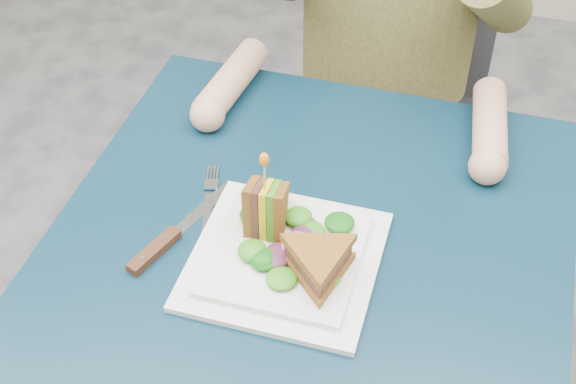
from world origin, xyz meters
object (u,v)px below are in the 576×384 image
(chair, at_px, (389,80))
(plate, at_px, (285,259))
(knife, at_px, (164,243))
(sandwich_flat, at_px, (319,262))
(table, at_px, (311,267))
(sandwich_upright, at_px, (266,208))
(fork, at_px, (208,208))

(chair, bearing_deg, plate, -91.58)
(plate, xyz_separation_m, knife, (-0.18, -0.02, -0.00))
(sandwich_flat, bearing_deg, plate, 155.56)
(sandwich_flat, bearing_deg, knife, 178.09)
(plate, height_order, sandwich_flat, sandwich_flat)
(table, xyz_separation_m, plate, (-0.02, -0.07, 0.09))
(sandwich_upright, bearing_deg, knife, -155.33)
(sandwich_flat, xyz_separation_m, knife, (-0.23, 0.01, -0.04))
(sandwich_flat, distance_m, knife, 0.24)
(sandwich_upright, height_order, knife, sandwich_upright)
(table, distance_m, chair, 0.68)
(table, relative_size, plate, 2.88)
(chair, distance_m, knife, 0.81)
(table, bearing_deg, sandwich_upright, -157.97)
(sandwich_flat, relative_size, sandwich_upright, 1.33)
(fork, xyz_separation_m, knife, (-0.04, -0.09, 0.00))
(plate, distance_m, knife, 0.18)
(table, bearing_deg, knife, -156.15)
(chair, relative_size, sandwich_flat, 5.40)
(table, bearing_deg, plate, -106.28)
(chair, relative_size, sandwich_upright, 7.21)
(sandwich_upright, height_order, fork, sandwich_upright)
(table, xyz_separation_m, fork, (-0.16, 0.00, 0.08))
(chair, bearing_deg, sandwich_upright, -95.09)
(fork, bearing_deg, knife, -111.58)
(sandwich_upright, bearing_deg, fork, 164.84)
(chair, height_order, plate, chair)
(sandwich_flat, xyz_separation_m, sandwich_upright, (-0.10, 0.07, 0.01))
(sandwich_upright, bearing_deg, plate, -47.07)
(plate, bearing_deg, fork, 153.07)
(table, relative_size, chair, 0.81)
(chair, distance_m, fork, 0.72)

